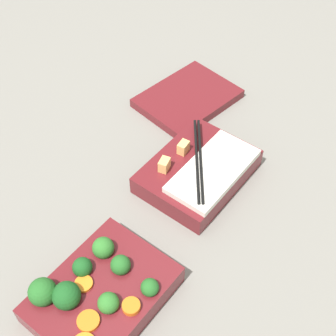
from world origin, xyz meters
TOP-DOWN VIEW (x-y plane):
  - ground_plane at (0.00, 0.00)m, footprint 3.00×3.00m
  - bento_tray_vegetable at (-0.14, -0.01)m, footprint 0.21×0.16m
  - bento_tray_rice at (0.15, 0.01)m, footprint 0.21×0.15m
  - bento_lid at (0.31, 0.16)m, footprint 0.22×0.18m

SIDE VIEW (x-z plane):
  - ground_plane at x=0.00m, z-range 0.00..0.00m
  - bento_lid at x=0.31m, z-range 0.00..0.02m
  - bento_tray_rice at x=0.15m, z-range -0.01..0.05m
  - bento_tray_vegetable at x=-0.14m, z-range -0.01..0.06m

